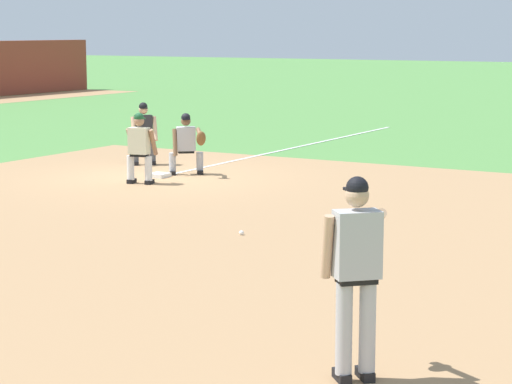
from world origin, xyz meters
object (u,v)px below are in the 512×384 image
(first_baseman, at_px, (187,141))
(baserunner, at_px, (139,145))
(pitcher, at_px, (357,265))
(baseball, at_px, (241,233))
(umpire, at_px, (144,131))
(first_base_bag, at_px, (159,175))

(first_baseman, bearing_deg, baserunner, 175.70)
(pitcher, distance_m, baserunner, 12.02)
(baseball, bearing_deg, baserunner, 52.63)
(umpire, bearing_deg, first_base_bag, -134.86)
(baseball, distance_m, umpire, 8.47)
(first_base_bag, distance_m, baserunner, 1.23)
(pitcher, xyz_separation_m, umpire, (10.80, 10.28, -0.27))
(first_base_bag, bearing_deg, pitcher, -136.65)
(first_base_bag, xyz_separation_m, baserunner, (-0.95, -0.20, 0.75))
(umpire, bearing_deg, baseball, -133.54)
(first_base_bag, xyz_separation_m, first_baseman, (0.61, -0.32, 0.69))
(first_base_bag, distance_m, umpire, 2.21)
(first_base_bag, bearing_deg, umpire, 45.14)
(first_base_bag, height_order, baseball, first_base_bag)
(pitcher, bearing_deg, first_base_bag, 43.35)
(pitcher, height_order, first_baseman, pitcher)
(first_baseman, distance_m, baserunner, 1.57)
(first_base_bag, height_order, first_baseman, first_baseman)
(baseball, xyz_separation_m, first_baseman, (4.96, 4.32, 0.69))
(first_base_bag, bearing_deg, baseball, -133.11)
(pitcher, relative_size, baserunner, 1.27)
(first_base_bag, height_order, umpire, umpire)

